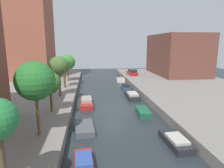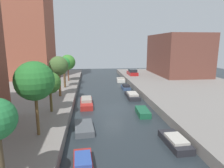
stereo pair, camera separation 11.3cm
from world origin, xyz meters
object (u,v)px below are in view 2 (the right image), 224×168
(street_tree_5, at_px, (68,62))
(moored_boat_right_5, at_px, (121,80))
(street_tree_2, at_px, (50,83))
(moored_boat_left_1, at_px, (83,164))
(low_block_right, at_px, (177,55))
(moored_boat_left_3, at_px, (86,103))
(moored_boat_left_2, at_px, (84,128))
(street_tree_4, at_px, (64,64))
(moored_boat_right_1, at_px, (175,141))
(street_tree_1, at_px, (35,81))
(moored_boat_right_3, at_px, (132,95))
(moored_boat_right_4, at_px, (126,87))
(moored_boat_right_2, at_px, (143,112))
(apartment_tower_far, at_px, (25,22))
(parked_car, at_px, (132,72))
(street_tree_3, at_px, (59,66))

(street_tree_5, xyz_separation_m, moored_boat_right_5, (10.96, 3.25, -4.26))
(street_tree_2, bearing_deg, moored_boat_right_5, 62.73)
(street_tree_2, distance_m, moored_boat_left_1, 10.35)
(low_block_right, xyz_separation_m, moored_boat_left_3, (-21.35, -19.57, -5.26))
(moored_boat_left_2, xyz_separation_m, moored_boat_left_3, (0.14, 7.76, 0.16))
(street_tree_4, xyz_separation_m, moored_boat_right_1, (10.96, -18.70, -4.59))
(street_tree_4, height_order, moored_boat_left_3, street_tree_4)
(moored_boat_right_5, bearing_deg, street_tree_1, -112.26)
(street_tree_1, bearing_deg, moored_boat_right_1, -5.75)
(moored_boat_right_5, bearing_deg, street_tree_2, -117.27)
(moored_boat_left_3, height_order, moored_boat_right_3, moored_boat_left_3)
(moored_boat_left_1, bearing_deg, moored_boat_right_4, 72.73)
(street_tree_5, height_order, moored_boat_left_3, street_tree_5)
(moored_boat_left_3, distance_m, moored_boat_right_2, 7.81)
(apartment_tower_far, bearing_deg, moored_boat_right_3, -39.24)
(street_tree_4, relative_size, moored_boat_right_2, 1.63)
(moored_boat_right_2, bearing_deg, moored_boat_left_3, 147.47)
(street_tree_1, bearing_deg, moored_boat_left_3, 70.45)
(moored_boat_left_3, xyz_separation_m, moored_boat_right_3, (6.96, 3.20, -0.08))
(parked_car, bearing_deg, low_block_right, 0.80)
(low_block_right, xyz_separation_m, moored_boat_left_1, (-21.41, -33.25, -5.31))
(moored_boat_right_1, bearing_deg, apartment_tower_far, 123.15)
(parked_car, relative_size, moored_boat_right_1, 1.17)
(street_tree_1, height_order, street_tree_2, street_tree_1)
(street_tree_4, xyz_separation_m, street_tree_5, (0.00, 5.93, -0.26))
(moored_boat_right_1, bearing_deg, street_tree_2, 148.84)
(parked_car, bearing_deg, moored_boat_right_4, -108.93)
(low_block_right, distance_m, moored_boat_right_2, 28.49)
(moored_boat_left_1, bearing_deg, apartment_tower_far, 110.95)
(moored_boat_right_1, relative_size, moored_boat_right_3, 0.84)
(parked_car, bearing_deg, moored_boat_right_5, -138.32)
(apartment_tower_far, distance_m, street_tree_5, 13.40)
(low_block_right, relative_size, street_tree_5, 3.09)
(moored_boat_right_3, relative_size, moored_boat_right_4, 1.45)
(moored_boat_left_2, distance_m, moored_boat_right_5, 25.41)
(street_tree_1, relative_size, moored_boat_right_3, 1.32)
(moored_boat_right_5, bearing_deg, moored_boat_right_2, -92.04)
(street_tree_1, xyz_separation_m, moored_boat_left_3, (3.64, 10.25, -4.92))
(street_tree_3, xyz_separation_m, parked_car, (14.20, 17.69, -3.60))
(street_tree_4, relative_size, moored_boat_left_2, 1.47)
(street_tree_3, distance_m, moored_boat_left_2, 11.23)
(apartment_tower_far, bearing_deg, moored_boat_right_1, -56.85)
(moored_boat_left_1, distance_m, moored_boat_right_3, 18.28)
(moored_boat_left_1, distance_m, moored_boat_right_1, 7.73)
(street_tree_2, bearing_deg, moored_boat_left_3, 52.40)
(street_tree_3, relative_size, moored_boat_left_2, 1.61)
(street_tree_4, bearing_deg, street_tree_5, 90.00)
(moored_boat_right_1, bearing_deg, moored_boat_right_3, 91.42)
(apartment_tower_far, height_order, moored_boat_right_3, apartment_tower_far)
(street_tree_3, xyz_separation_m, moored_boat_right_1, (10.96, -13.08, -4.84))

